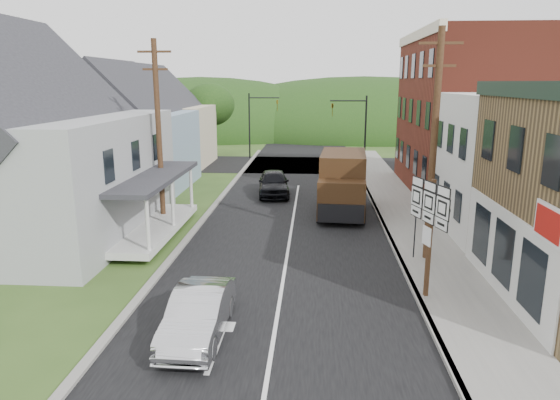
% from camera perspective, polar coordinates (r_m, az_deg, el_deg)
% --- Properties ---
extents(ground, '(120.00, 120.00, 0.00)m').
position_cam_1_polar(ground, '(17.35, 0.13, -10.52)').
color(ground, '#2D4719').
rests_on(ground, ground).
extents(road, '(9.00, 90.00, 0.02)m').
position_cam_1_polar(road, '(26.79, 1.56, -1.85)').
color(road, black).
rests_on(road, ground).
extents(cross_road, '(60.00, 9.00, 0.02)m').
position_cam_1_polar(cross_road, '(43.42, 2.52, 4.04)').
color(cross_road, black).
rests_on(cross_road, ground).
extents(sidewalk_right, '(2.80, 55.00, 0.15)m').
position_cam_1_polar(sidewalk_right, '(25.29, 14.86, -3.05)').
color(sidewalk_right, slate).
rests_on(sidewalk_right, ground).
extents(curb_right, '(0.20, 55.00, 0.15)m').
position_cam_1_polar(curb_right, '(25.07, 11.83, -3.03)').
color(curb_right, slate).
rests_on(curb_right, ground).
extents(curb_left, '(0.30, 55.00, 0.12)m').
position_cam_1_polar(curb_left, '(25.47, -9.15, -2.68)').
color(curb_left, slate).
rests_on(curb_left, ground).
extents(storefront_white, '(8.00, 7.00, 6.50)m').
position_cam_1_polar(storefront_white, '(25.76, 27.39, 3.43)').
color(storefront_white, silver).
rests_on(storefront_white, ground).
extents(storefront_red, '(8.00, 12.00, 10.00)m').
position_cam_1_polar(storefront_red, '(34.45, 21.53, 9.08)').
color(storefront_red, maroon).
rests_on(storefront_red, ground).
extents(house_gray, '(10.20, 12.24, 8.35)m').
position_cam_1_polar(house_gray, '(25.59, -26.89, 5.67)').
color(house_gray, '#96999B').
rests_on(house_gray, ground).
extents(house_blue, '(7.14, 8.16, 7.28)m').
position_cam_1_polar(house_blue, '(35.13, -16.27, 7.39)').
color(house_blue, '#7D96AB').
rests_on(house_blue, ground).
extents(house_cream, '(7.14, 8.16, 7.28)m').
position_cam_1_polar(house_cream, '(43.80, -12.86, 8.67)').
color(house_cream, '#C4B898').
rests_on(house_cream, ground).
extents(utility_pole_right, '(1.60, 0.26, 9.00)m').
position_cam_1_polar(utility_pole_right, '(20.00, 17.16, 5.97)').
color(utility_pole_right, '#472D19').
rests_on(utility_pole_right, ground).
extents(utility_pole_left, '(1.60, 0.26, 9.00)m').
position_cam_1_polar(utility_pole_left, '(25.11, -13.70, 7.57)').
color(utility_pole_left, '#472D19').
rests_on(utility_pole_left, ground).
extents(traffic_signal_right, '(2.87, 0.20, 6.00)m').
position_cam_1_polar(traffic_signal_right, '(39.60, 8.74, 8.48)').
color(traffic_signal_right, black).
rests_on(traffic_signal_right, ground).
extents(traffic_signal_left, '(2.87, 0.20, 6.00)m').
position_cam_1_polar(traffic_signal_left, '(46.75, -2.67, 9.34)').
color(traffic_signal_left, black).
rests_on(traffic_signal_left, ground).
extents(tree_left_b, '(4.80, 4.80, 6.94)m').
position_cam_1_polar(tree_left_b, '(33.24, -29.26, 7.99)').
color(tree_left_b, '#382616').
rests_on(tree_left_b, ground).
extents(tree_left_c, '(5.80, 5.80, 8.41)m').
position_cam_1_polar(tree_left_c, '(41.08, -25.74, 10.55)').
color(tree_left_c, '#382616').
rests_on(tree_left_c, ground).
extents(tree_left_d, '(4.80, 4.80, 6.94)m').
position_cam_1_polar(tree_left_d, '(48.92, -8.05, 10.73)').
color(tree_left_d, '#382616').
rests_on(tree_left_d, ground).
extents(forested_ridge, '(90.00, 30.00, 16.00)m').
position_cam_1_polar(forested_ridge, '(71.19, 3.12, 7.68)').
color(forested_ridge, black).
rests_on(forested_ridge, ground).
extents(silver_sedan, '(1.49, 4.15, 1.36)m').
position_cam_1_polar(silver_sedan, '(14.50, -9.30, -12.78)').
color(silver_sedan, silver).
rests_on(silver_sedan, ground).
extents(dark_sedan, '(2.32, 4.79, 1.58)m').
position_cam_1_polar(dark_sedan, '(31.54, -0.73, 1.96)').
color(dark_sedan, black).
rests_on(dark_sedan, ground).
extents(delivery_van, '(2.81, 6.03, 3.28)m').
position_cam_1_polar(delivery_van, '(27.17, 7.17, 1.87)').
color(delivery_van, '#311D0D').
rests_on(delivery_van, ground).
extents(route_sign_cluster, '(0.75, 2.15, 3.90)m').
position_cam_1_polar(route_sign_cluster, '(16.59, 16.68, -2.41)').
color(route_sign_cluster, '#472D19').
rests_on(route_sign_cluster, sidewalk_right).
extents(warning_sign, '(0.13, 0.63, 2.29)m').
position_cam_1_polar(warning_sign, '(20.46, 15.17, -2.45)').
color(warning_sign, black).
rests_on(warning_sign, sidewalk_right).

